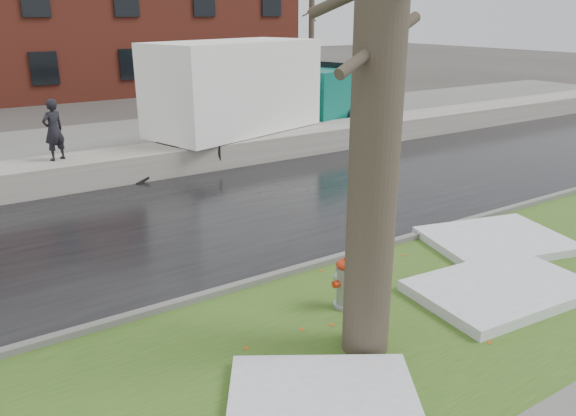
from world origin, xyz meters
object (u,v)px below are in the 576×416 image
fire_hydrant (344,281)px  box_truck (259,92)px  tree (380,51)px  worker (53,130)px

fire_hydrant → box_truck: (4.56, 10.37, 1.41)m
tree → worker: tree is taller
fire_hydrant → tree: size_ratio=0.11×
box_truck → fire_hydrant: bearing=-130.3°
tree → box_truck: size_ratio=0.72×
box_truck → worker: (-6.80, -1.17, -0.35)m
fire_hydrant → tree: bearing=-111.6°
fire_hydrant → worker: (-2.24, 9.20, 1.05)m
fire_hydrant → tree: tree is taller
tree → box_truck: tree is taller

